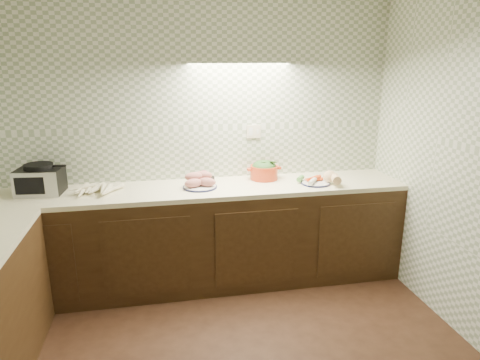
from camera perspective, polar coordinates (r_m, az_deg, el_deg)
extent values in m
cube|color=gray|center=(3.86, -6.15, 5.87)|extent=(3.60, 0.05, 2.60)
cube|color=beige|center=(3.95, 1.84, 6.48)|extent=(0.13, 0.01, 0.12)
cube|color=black|center=(3.85, -5.40, -7.72)|extent=(3.60, 0.60, 0.86)
cube|color=#FCF4C4|center=(3.69, -5.58, -1.30)|extent=(3.60, 0.60, 0.04)
cube|color=black|center=(3.85, -25.07, -0.12)|extent=(0.37, 0.29, 0.21)
cube|color=#9E9EA2|center=(3.73, -25.75, -0.69)|extent=(0.35, 0.05, 0.21)
cube|color=black|center=(3.73, -25.75, -0.69)|extent=(0.22, 0.03, 0.14)
cylinder|color=black|center=(3.82, -25.29, 1.66)|extent=(0.25, 0.25, 0.04)
cone|color=beige|center=(3.69, -18.64, -1.36)|extent=(0.09, 0.21, 0.05)
cone|color=beige|center=(3.67, -17.49, -1.39)|extent=(0.15, 0.20, 0.04)
cone|color=beige|center=(3.65, -17.97, -1.56)|extent=(0.05, 0.23, 0.04)
cone|color=beige|center=(3.71, -16.73, -1.10)|extent=(0.07, 0.21, 0.05)
cone|color=beige|center=(3.74, -19.88, -1.28)|extent=(0.18, 0.14, 0.04)
cone|color=beige|center=(3.80, -19.38, -0.97)|extent=(0.14, 0.21, 0.05)
cone|color=beige|center=(3.69, -18.23, -1.35)|extent=(0.13, 0.23, 0.04)
cone|color=beige|center=(3.80, -19.73, -1.00)|extent=(0.13, 0.20, 0.05)
cone|color=beige|center=(3.68, -20.51, -1.28)|extent=(0.21, 0.17, 0.04)
cone|color=beige|center=(3.75, -18.88, -0.72)|extent=(0.12, 0.24, 0.04)
cone|color=beige|center=(3.61, -18.33, -1.24)|extent=(0.16, 0.17, 0.05)
cone|color=beige|center=(3.72, -17.34, -0.73)|extent=(0.12, 0.20, 0.05)
cylinder|color=#101339|center=(3.68, -5.36, -0.93)|extent=(0.29, 0.29, 0.01)
cylinder|color=silver|center=(3.67, -5.36, -0.91)|extent=(0.28, 0.28, 0.02)
ellipsoid|color=#B0625D|center=(3.63, -6.23, -0.41)|extent=(0.17, 0.11, 0.08)
ellipsoid|color=#B0625D|center=(3.65, -4.45, -0.26)|extent=(0.17, 0.11, 0.08)
ellipsoid|color=#B0625D|center=(3.71, -5.61, -0.01)|extent=(0.17, 0.11, 0.08)
ellipsoid|color=#B0625D|center=(3.67, -6.16, 0.46)|extent=(0.17, 0.11, 0.08)
ellipsoid|color=#B0625D|center=(3.70, -4.96, 0.63)|extent=(0.17, 0.11, 0.08)
cylinder|color=black|center=(3.80, -4.59, -0.01)|extent=(0.16, 0.16, 0.06)
sphere|color=maroon|center=(3.78, -4.84, 0.70)|extent=(0.08, 0.08, 0.08)
sphere|color=beige|center=(3.80, -4.15, 0.61)|extent=(0.05, 0.05, 0.05)
cylinder|color=#BE3616|center=(3.91, 3.22, 1.03)|extent=(0.26, 0.26, 0.13)
cube|color=#BE3616|center=(3.87, 1.22, 1.41)|extent=(0.03, 0.06, 0.02)
cube|color=#BE3616|center=(3.94, 5.20, 1.64)|extent=(0.03, 0.06, 0.02)
ellipsoid|color=#376829|center=(3.90, 3.24, 1.74)|extent=(0.23, 0.23, 0.12)
cylinder|color=#101339|center=(3.83, 10.04, -0.41)|extent=(0.26, 0.26, 0.01)
cylinder|color=silver|center=(3.83, 10.04, -0.38)|extent=(0.24, 0.24, 0.02)
cone|color=#DE4A1A|center=(3.85, 9.90, 0.06)|extent=(0.15, 0.05, 0.03)
cone|color=#DE4A1A|center=(3.86, 9.58, 0.11)|extent=(0.15, 0.06, 0.03)
cone|color=#DE4A1A|center=(3.83, 9.85, 0.00)|extent=(0.14, 0.11, 0.03)
cone|color=#DE4A1A|center=(3.84, 10.20, 0.28)|extent=(0.15, 0.05, 0.03)
cone|color=#DE4A1A|center=(3.83, 9.62, 0.27)|extent=(0.14, 0.11, 0.03)
cone|color=#DE4A1A|center=(3.84, 10.11, 0.27)|extent=(0.15, 0.07, 0.03)
cylinder|color=silver|center=(3.78, 9.65, -0.15)|extent=(0.13, 0.16, 0.04)
cylinder|color=#3B8839|center=(3.85, 8.05, 0.21)|extent=(0.10, 0.11, 0.04)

